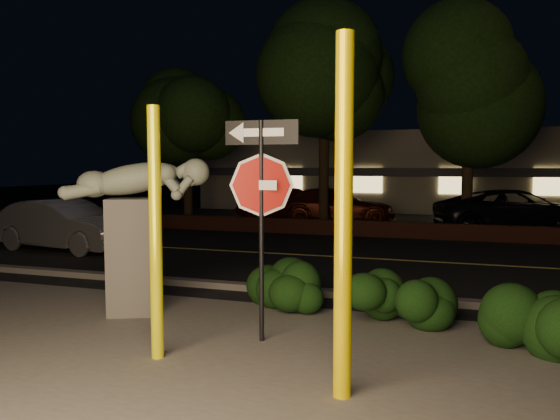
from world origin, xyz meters
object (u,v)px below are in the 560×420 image
Objects in this scene: yellow_pole_right at (343,220)px; signpost at (261,186)px; parked_car_red at (289,203)px; parked_car_dark at (519,212)px; sculpture at (135,219)px; silver_sedan at (65,225)px; parked_car_darkred at (335,206)px; yellow_pole_left at (156,234)px.

yellow_pole_right is 1.94m from signpost.
parked_car_red is 8.80m from parked_car_dark.
signpost reaches higher than sculpture.
signpost is (-1.36, 1.36, 0.26)m from yellow_pole_right.
yellow_pole_right is 17.38m from parked_car_red.
parked_car_red is (-4.39, 15.00, -1.30)m from signpost.
signpost is 9.70m from silver_sedan.
signpost reaches higher than parked_car_red.
parked_car_darkred is (5.42, 9.35, 0.00)m from silver_sedan.
signpost reaches higher than parked_car_darkred.
parked_car_dark reaches higher than parked_car_darkred.
signpost is at bearing -118.60° from silver_sedan.
silver_sedan is 0.95× the size of parked_car_red.
yellow_pole_right reaches higher than sculpture.
yellow_pole_left is 1.48m from signpost.
signpost is 2.51m from sculpture.
signpost is 14.02m from parked_car_dark.
yellow_pole_right is 0.75× the size of parked_car_darkred.
silver_sedan is 10.02m from parked_car_red.
parked_car_darkred is at bearing 65.75° from sculpture.
yellow_pole_right is 0.66× the size of parked_car_dark.
signpost is at bearing 45.69° from yellow_pole_left.
yellow_pole_left is at bearing 170.67° from yellow_pole_right.
sculpture reaches higher than parked_car_darkred.
sculpture is 0.55× the size of parked_car_red.
parked_car_red is at bearing 109.36° from yellow_pole_right.
parked_car_dark is at bearing 37.93° from sculpture.
silver_sedan is at bearing 107.29° from parked_car_dark.
yellow_pole_left reaches higher than signpost.
yellow_pole_left is 16.37m from parked_car_red.
parked_car_red is at bearing 102.11° from yellow_pole_left.
yellow_pole_left is at bearing -74.71° from sculpture.
silver_sedan is (-5.47, 4.90, -0.80)m from sculpture.
parked_car_red is (-3.43, 15.99, -0.75)m from yellow_pole_left.
signpost is 0.68× the size of silver_sedan.
signpost is 0.53× the size of parked_car_dark.
sculpture reaches higher than parked_car_dark.
parked_car_red is at bearing 73.66° from sculpture.
parked_car_red is at bearing -13.02° from silver_sedan.
parked_car_dark is (2.89, 14.66, -1.03)m from yellow_pole_right.
yellow_pole_right is 16.76m from parked_car_darkred.
silver_sedan is at bearing 142.96° from signpost.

